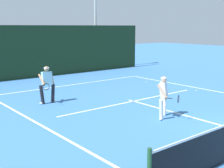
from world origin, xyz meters
The scene contains 9 objects.
court_line_baseline_far centered at (0.00, 11.25, 0.00)m, with size 9.66×0.10×0.01m, color white.
court_line_service centered at (0.00, 6.09, 0.00)m, with size 7.88×0.10×0.01m, color white.
court_line_centre centered at (0.00, 3.20, 0.00)m, with size 0.10×6.40×0.01m, color white.
player_near centered at (-0.87, 3.54, 0.85)m, with size 0.83×1.01×1.57m.
player_far centered at (-3.23, 8.19, 0.91)m, with size 0.87×0.90×1.66m.
tennis_ball centered at (3.80, 8.98, 0.03)m, with size 0.07×0.07×0.07m, color #D1E033.
tennis_ball_extra centered at (4.07, 5.59, 0.03)m, with size 0.07×0.07×0.07m, color #D1E033.
back_fence_windscreen centered at (0.00, 15.03, 1.72)m, with size 16.82×0.12×3.44m, color #19311B.
light_pole centered at (5.15, 16.14, 4.86)m, with size 0.55×0.44×7.99m.
Camera 1 is at (-9.20, -3.76, 3.35)m, focal length 48.61 mm.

